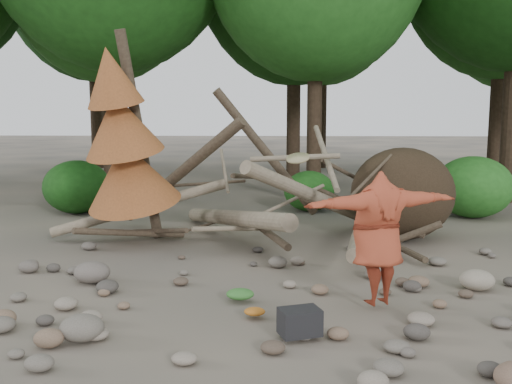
{
  "coord_description": "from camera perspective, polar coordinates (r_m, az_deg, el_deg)",
  "views": [
    {
      "loc": [
        -0.03,
        -7.86,
        2.7
      ],
      "look_at": [
        -0.41,
        1.5,
        1.4
      ],
      "focal_mm": 40.0,
      "sensor_mm": 36.0,
      "label": 1
    }
  ],
  "objects": [
    {
      "name": "ground",
      "position": [
        8.31,
        2.47,
        -11.07
      ],
      "size": [
        120.0,
        120.0,
        0.0
      ],
      "primitive_type": "plane",
      "color": "#514C44",
      "rests_on": "ground"
    },
    {
      "name": "deadfall_pile",
      "position": [
        12.39,
        11.85,
        -0.38
      ],
      "size": [
        8.55,
        5.24,
        3.3
      ],
      "color": "#332619",
      "rests_on": "ground"
    },
    {
      "name": "dead_conifer",
      "position": [
        11.66,
        -13.04,
        4.81
      ],
      "size": [
        2.06,
        2.16,
        4.35
      ],
      "color": "#4C3F30",
      "rests_on": "ground"
    },
    {
      "name": "bush_left",
      "position": [
        16.14,
        -17.47,
        0.5
      ],
      "size": [
        1.8,
        1.8,
        1.44
      ],
      "primitive_type": "ellipsoid",
      "color": "#184C14",
      "rests_on": "ground"
    },
    {
      "name": "bush_mid",
      "position": [
        15.83,
        5.34,
        0.1
      ],
      "size": [
        1.4,
        1.4,
        1.12
      ],
      "primitive_type": "ellipsoid",
      "color": "#21601B",
      "rests_on": "ground"
    },
    {
      "name": "bush_right",
      "position": [
        15.8,
        20.9,
        0.48
      ],
      "size": [
        2.0,
        2.0,
        1.6
      ],
      "primitive_type": "ellipsoid",
      "color": "#2A7223",
      "rests_on": "ground"
    },
    {
      "name": "frisbee_thrower",
      "position": [
        8.0,
        12.08,
        -4.5
      ],
      "size": [
        2.45,
        1.38,
        2.13
      ],
      "color": "#A13C24",
      "rests_on": "ground"
    },
    {
      "name": "backpack",
      "position": [
        7.04,
        4.39,
        -13.27
      ],
      "size": [
        0.56,
        0.46,
        0.32
      ],
      "primitive_type": "cube",
      "rotation": [
        0.0,
        0.0,
        0.34
      ],
      "color": "black",
      "rests_on": "ground"
    },
    {
      "name": "cloth_green",
      "position": [
        8.32,
        -1.6,
        -10.49
      ],
      "size": [
        0.4,
        0.33,
        0.15
      ],
      "primitive_type": "ellipsoid",
      "color": "#336E2C",
      "rests_on": "ground"
    },
    {
      "name": "cloth_orange",
      "position": [
        7.7,
        -0.14,
        -12.22
      ],
      "size": [
        0.28,
        0.23,
        0.1
      ],
      "primitive_type": "ellipsoid",
      "color": "#A9601D",
      "rests_on": "ground"
    },
    {
      "name": "boulder_front_left",
      "position": [
        7.29,
        -17.02,
        -12.86
      ],
      "size": [
        0.53,
        0.48,
        0.32
      ],
      "primitive_type": "ellipsoid",
      "color": "#6E665B",
      "rests_on": "ground"
    },
    {
      "name": "boulder_mid_right",
      "position": [
        9.48,
        21.23,
        -8.2
      ],
      "size": [
        0.53,
        0.48,
        0.32
      ],
      "primitive_type": "ellipsoid",
      "color": "gray",
      "rests_on": "ground"
    },
    {
      "name": "boulder_mid_left",
      "position": [
        9.58,
        -16.08,
        -7.71
      ],
      "size": [
        0.58,
        0.52,
        0.35
      ],
      "primitive_type": "ellipsoid",
      "color": "#695F58",
      "rests_on": "ground"
    }
  ]
}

